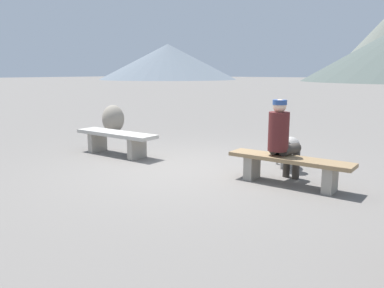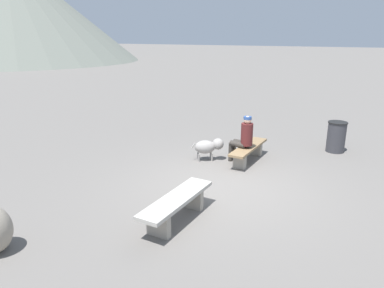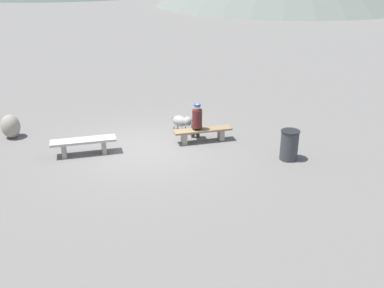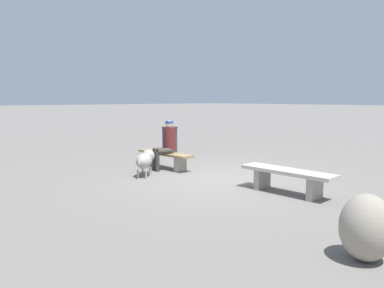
# 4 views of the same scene
# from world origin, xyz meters

# --- Properties ---
(ground) EXTENTS (210.00, 210.00, 0.06)m
(ground) POSITION_xyz_m (0.00, 0.00, -0.03)
(ground) COLOR slate
(bench_left) EXTENTS (1.87, 0.51, 0.46)m
(bench_left) POSITION_xyz_m (-1.82, 0.04, 0.34)
(bench_left) COLOR gray
(bench_left) RESTS_ON ground
(bench_right) EXTENTS (1.83, 0.44, 0.42)m
(bench_right) POSITION_xyz_m (1.78, 0.18, 0.30)
(bench_right) COLOR gray
(bench_right) RESTS_ON ground
(seated_person) EXTENTS (0.36, 0.62, 1.25)m
(seated_person) POSITION_xyz_m (1.61, 0.26, 0.70)
(seated_person) COLOR #511E1E
(seated_person) RESTS_ON ground
(dog) EXTENTS (0.67, 0.75, 0.59)m
(dog) POSITION_xyz_m (1.32, 1.12, 0.38)
(dog) COLOR gray
(dog) RESTS_ON ground
(trash_bin) EXTENTS (0.53, 0.53, 0.87)m
(trash_bin) POSITION_xyz_m (3.83, -1.62, 0.44)
(trash_bin) COLOR #38383D
(trash_bin) RESTS_ON ground
(boulder) EXTENTS (0.71, 0.74, 0.76)m
(boulder) POSITION_xyz_m (-4.06, 1.90, 0.38)
(boulder) COLOR gray
(boulder) RESTS_ON ground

